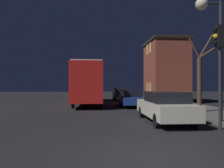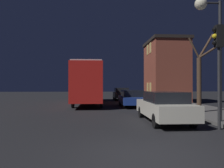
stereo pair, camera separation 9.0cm
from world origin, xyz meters
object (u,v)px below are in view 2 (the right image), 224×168
at_px(bare_tree, 200,77).
at_px(streetlamp, 208,25).
at_px(car_far_lane, 121,94).
at_px(bus, 89,81).
at_px(car_mid_lane, 131,98).
at_px(traffic_light, 218,55).
at_px(car_near_lane, 164,106).

bearing_deg(bare_tree, streetlamp, -109.99).
xyz_separation_m(bare_tree, car_far_lane, (-3.41, 13.88, -1.49)).
distance_m(bus, car_far_lane, 6.84).
xyz_separation_m(bus, car_mid_lane, (3.63, -3.35, -1.46)).
relative_size(traffic_light, bare_tree, 0.88).
relative_size(bare_tree, car_near_lane, 1.01).
height_order(traffic_light, car_mid_lane, traffic_light).
distance_m(streetlamp, car_near_lane, 4.27).
distance_m(streetlamp, car_far_lane, 17.85).
relative_size(bare_tree, bus, 0.41).
bearing_deg(bus, bare_tree, -49.34).
bearing_deg(car_far_lane, traffic_light, -83.82).
bearing_deg(traffic_light, bus, 114.02).
bearing_deg(bus, car_mid_lane, -42.64).
height_order(traffic_light, bus, traffic_light).
xyz_separation_m(streetlamp, bus, (-5.90, 11.77, -2.35)).
relative_size(car_near_lane, car_mid_lane, 1.13).
bearing_deg(streetlamp, bus, 116.63).
relative_size(traffic_light, car_far_lane, 0.94).
xyz_separation_m(bare_tree, bus, (-7.15, 8.33, -0.09)).
xyz_separation_m(streetlamp, bare_tree, (1.25, 3.44, -2.26)).
bearing_deg(car_far_lane, car_mid_lane, -90.69).
distance_m(bare_tree, car_mid_lane, 6.30).
bearing_deg(car_far_lane, bus, -123.99).
xyz_separation_m(car_near_lane, car_mid_lane, (-0.43, 7.60, -0.04)).
bearing_deg(car_mid_lane, car_near_lane, -86.73).
bearing_deg(streetlamp, traffic_light, -98.59).
bearing_deg(car_far_lane, bare_tree, -76.18).
bearing_deg(bare_tree, car_near_lane, -139.75).
height_order(streetlamp, bare_tree, streetlamp).
relative_size(car_mid_lane, car_far_lane, 0.94).
bearing_deg(streetlamp, car_far_lane, 97.11).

